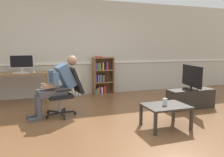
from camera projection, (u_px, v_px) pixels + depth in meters
name	position (u px, v px, depth m)	size (l,w,h in m)	color
ground_plane	(119.00, 123.00, 4.04)	(18.00, 18.00, 0.00)	brown
back_wall	(87.00, 48.00, 6.33)	(12.00, 0.13, 2.70)	beige
computer_desk	(21.00, 77.00, 5.39)	(1.29, 0.60, 0.76)	olive
imac_monitor	(22.00, 62.00, 5.43)	(0.56, 0.14, 0.43)	silver
keyboard	(21.00, 73.00, 5.26)	(0.38, 0.12, 0.02)	silver
computer_mouse	(34.00, 72.00, 5.37)	(0.06, 0.10, 0.03)	white
bookshelf	(102.00, 77.00, 6.37)	(0.60, 0.29, 1.11)	brown
radiator	(69.00, 86.00, 6.20)	(0.69, 0.08, 0.55)	white
office_chair	(66.00, 89.00, 4.46)	(0.79, 0.63, 0.98)	black
person_seated	(58.00, 84.00, 4.36)	(1.03, 0.50, 1.21)	#4C4C51
tv_stand	(190.00, 99.00, 5.00)	(1.08, 0.37, 0.43)	#2D2823
tv_screen	(192.00, 77.00, 4.93)	(0.26, 0.82, 0.54)	black
coffee_table	(166.00, 108.00, 3.77)	(0.74, 0.57, 0.40)	#332D28
drinking_glass	(165.00, 102.00, 3.75)	(0.08, 0.08, 0.12)	silver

